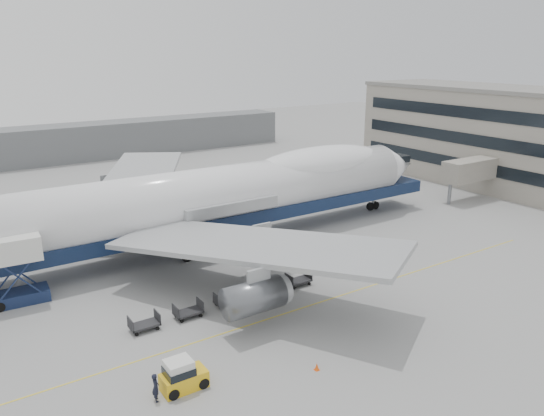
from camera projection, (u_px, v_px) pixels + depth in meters
ground at (269, 282)px, 50.38m from camera, size 260.00×260.00×0.00m
apron_line at (307, 306)px, 45.59m from camera, size 60.00×0.15×0.01m
hangar at (22, 147)px, 99.99m from camera, size 110.00×8.00×7.00m
airliner at (214, 196)px, 58.69m from camera, size 67.00×55.30×19.98m
catering_truck at (15, 266)px, 45.39m from camera, size 4.94×3.56×6.06m
baggage_tug at (182, 376)px, 34.28m from camera, size 2.95×1.68×2.15m
ground_worker at (156, 387)px, 33.13m from camera, size 0.58×0.77×1.91m
traffic_cone at (317, 367)px, 36.51m from camera, size 0.35×0.35×0.51m
dolly_0 at (144, 324)px, 41.63m from camera, size 2.30×1.35×1.30m
dolly_1 at (188, 311)px, 43.62m from camera, size 2.30×1.35×1.30m
dolly_2 at (228, 300)px, 45.61m from camera, size 2.30×1.35×1.30m
dolly_3 at (265, 290)px, 47.60m from camera, size 2.30×1.35×1.30m
dolly_4 at (299, 280)px, 49.59m from camera, size 2.30×1.35×1.30m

